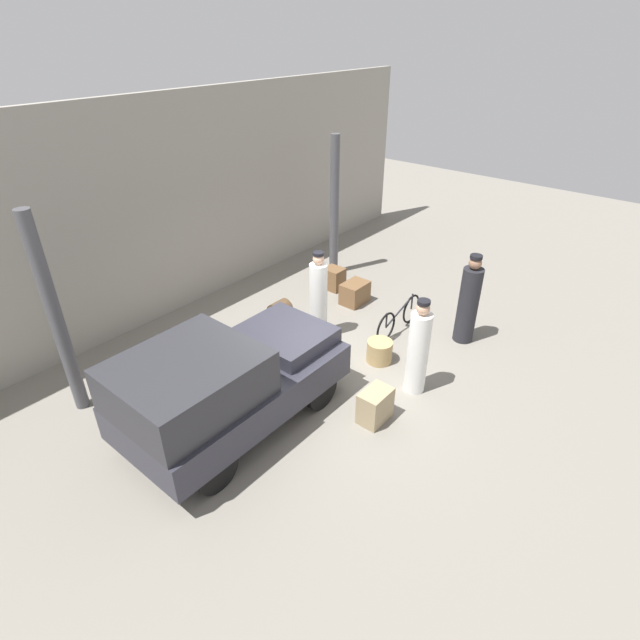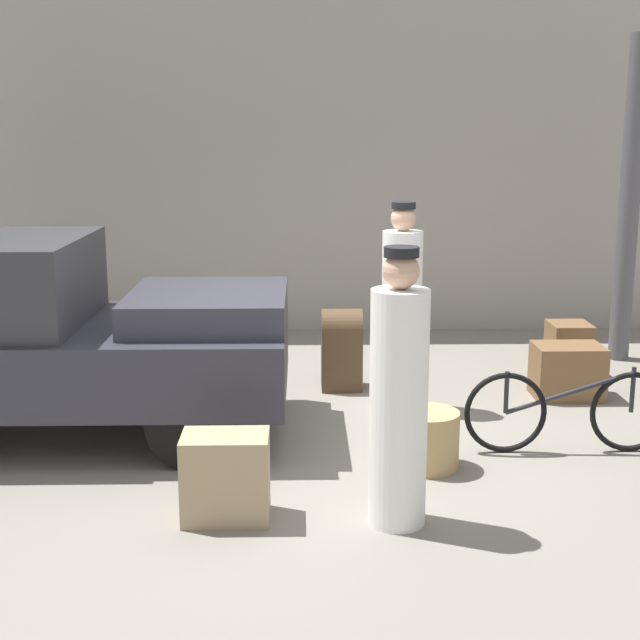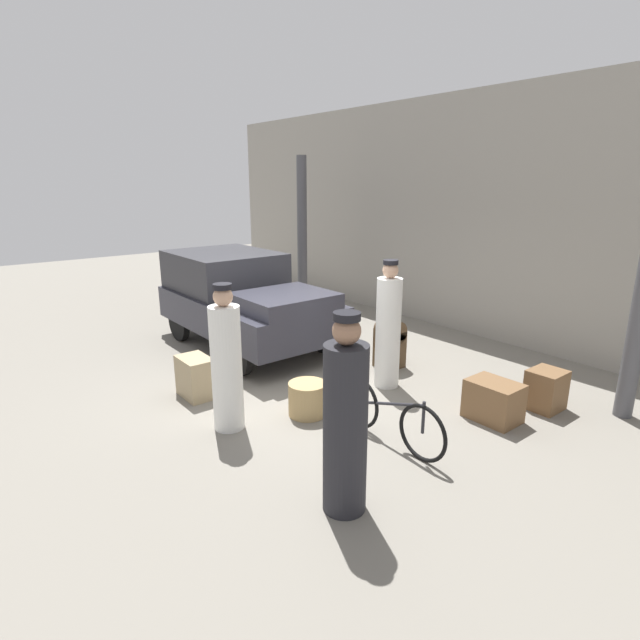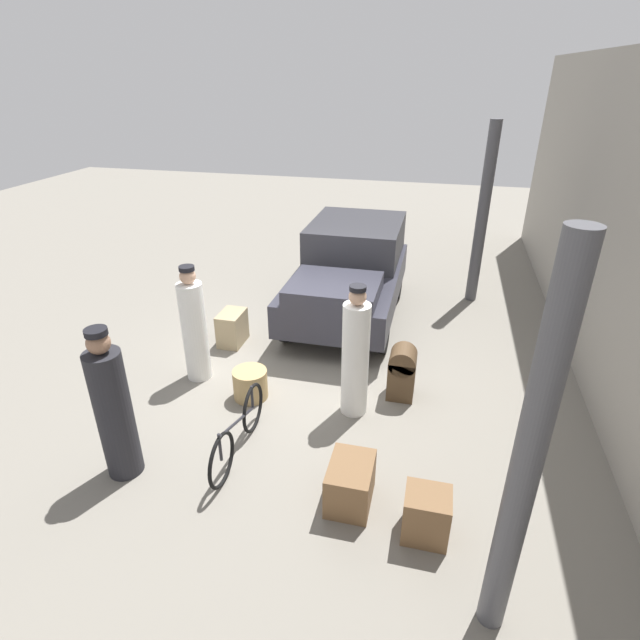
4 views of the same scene
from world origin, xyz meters
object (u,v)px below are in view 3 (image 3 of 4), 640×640
Objects in this scene: suitcase_tan_flat at (546,390)px; trunk_barrel_dark at (390,342)px; wicker_basket at (307,399)px; suitcase_black_upright at (493,401)px; porter_with_bicycle at (226,364)px; trunk_large_brown at (196,377)px; truck at (242,297)px; bicycle at (389,416)px; porter_standing_middle at (345,423)px; porter_carrying_trunk at (388,329)px.

suitcase_tan_flat is 0.68× the size of trunk_barrel_dark.
suitcase_black_upright is at bearing 47.87° from wicker_basket.
porter_with_bicycle is 2.27× the size of trunk_barrel_dark.
trunk_barrel_dark is (0.88, 2.94, 0.13)m from trunk_large_brown.
wicker_basket is at bearing -15.37° from truck.
porter_standing_middle reaches higher than bicycle.
wicker_basket is 2.05m from porter_standing_middle.
truck is 6.36× the size of trunk_large_brown.
trunk_barrel_dark reaches higher than suitcase_black_upright.
suitcase_black_upright is at bearing 8.90° from porter_carrying_trunk.
porter_carrying_trunk is at bearing 126.52° from porter_standing_middle.
trunk_large_brown is (-1.39, -2.35, -0.57)m from porter_carrying_trunk.
suitcase_tan_flat is (2.14, 3.50, -0.56)m from porter_with_bicycle.
suitcase_black_upright is at bearing 10.96° from truck.
bicycle reaches higher than wicker_basket.
bicycle is 1.98m from porter_with_bicycle.
suitcase_black_upright is at bearing -9.12° from trunk_barrel_dark.
porter_carrying_trunk reaches higher than suitcase_black_upright.
suitcase_tan_flat is at bearing 11.30° from trunk_barrel_dark.
porter_carrying_trunk is 1.00× the size of porter_standing_middle.
porter_with_bicycle is at bearing -121.47° from suitcase_tan_flat.
porter_carrying_trunk is 3.27× the size of trunk_large_brown.
bicycle is 0.91× the size of porter_with_bicycle.
wicker_basket is at bearing 71.39° from porter_with_bicycle.
trunk_barrel_dark is at bearing 130.67° from porter_carrying_trunk.
truck is at bearing 164.63° from wicker_basket.
wicker_basket is 0.92× the size of suitcase_tan_flat.
suitcase_black_upright is 2.14m from trunk_barrel_dark.
porter_carrying_trunk is at bearing 134.69° from bicycle.
bicycle is 2.81m from trunk_large_brown.
porter_standing_middle is at bearing -91.55° from suitcase_tan_flat.
porter_with_bicycle is (-1.47, -1.24, 0.49)m from bicycle.
suitcase_tan_flat is at bearing 46.45° from trunk_large_brown.
suitcase_tan_flat is (0.67, 2.25, -0.07)m from bicycle.
truck reaches higher than suitcase_black_upright.
wicker_basket is at bearing 152.67° from porter_standing_middle.
trunk_large_brown is at bearing -139.00° from suitcase_black_upright.
trunk_large_brown reaches higher than wicker_basket.
porter_carrying_trunk is at bearing -150.21° from suitcase_tan_flat.
truck is 1.94× the size of porter_standing_middle.
porter_standing_middle is (4.78, -1.73, -0.03)m from truck.
trunk_large_brown is at bearing -120.57° from porter_carrying_trunk.
porter_with_bicycle reaches higher than suitcase_tan_flat.
porter_standing_middle is 3.76m from trunk_barrel_dark.
bicycle reaches higher than suitcase_tan_flat.
wicker_basket is 3.13m from suitcase_tan_flat.
bicycle is 1.19m from wicker_basket.
trunk_barrel_dark is at bearing 73.32° from trunk_large_brown.
porter_with_bicycle is at bearing -85.86° from trunk_barrel_dark.
suitcase_black_upright is at bearing 73.67° from bicycle.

